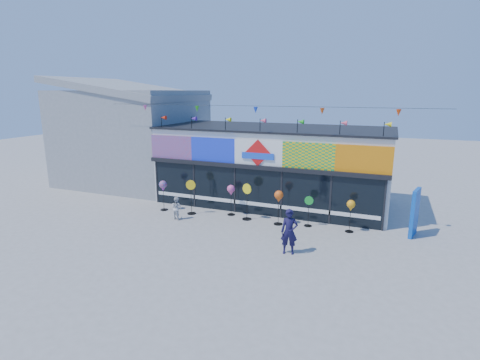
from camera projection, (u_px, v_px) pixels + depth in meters
The scene contains 13 objects.
ground at pixel (230, 239), 15.43m from camera, with size 80.00×80.00×0.00m, color gray.
kite_shop at pixel (273, 165), 20.32m from camera, with size 16.00×5.70×5.31m.
neighbour_building at pixel (133, 134), 24.65m from camera, with size 8.18×7.20×6.87m.
blue_sign at pixel (415, 213), 15.59m from camera, with size 0.39×1.02×2.03m.
spinner_0 at pixel (163, 187), 18.94m from camera, with size 0.39×0.39×1.55m.
spinner_1 at pixel (191, 196), 18.43m from camera, with size 0.48×0.44×1.72m.
spinner_2 at pixel (231, 191), 18.20m from camera, with size 0.39×0.39×1.52m.
spinner_3 at pixel (247, 201), 17.61m from camera, with size 0.48×0.45×1.75m.
spinner_4 at pixel (279, 197), 16.87m from camera, with size 0.40×0.40×1.60m.
spinner_5 at pixel (309, 210), 16.77m from camera, with size 0.39×0.36×1.40m.
spinner_6 at pixel (351, 206), 15.98m from camera, with size 0.36×0.36×1.44m.
adult_man at pixel (289, 232), 13.89m from camera, with size 0.63×0.41×1.72m, color #151136.
child at pixel (177, 208), 17.76m from camera, with size 0.53×0.31×1.10m, color silver.
Camera 1 is at (5.78, -13.25, 5.95)m, focal length 28.00 mm.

